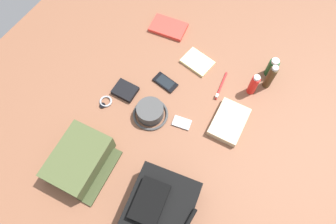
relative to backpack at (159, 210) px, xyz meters
The scene contains 15 objects.
ground_plane 0.45m from the backpack, 152.84° to the right, with size 2.64×2.02×0.02m, color brown.
backpack is the anchor object (origin of this frame).
toiletry_pouch 0.41m from the backpack, 89.38° to the right, with size 0.29×0.26×0.10m.
bucket_hat 0.45m from the backpack, 142.12° to the right, with size 0.17×0.17×0.07m.
shampoo_bottle 0.87m from the backpack, behind, with size 0.05×0.05×0.11m.
cologne_bottle 0.80m from the backpack, behind, with size 0.04×0.04×0.16m.
sunscreen_spray 0.72m from the backpack, behind, with size 0.04×0.04×0.13m.
paperback_novel 0.97m from the backpack, 150.54° to the right, with size 0.15×0.21×0.02m.
cell_phone 0.62m from the backpack, 150.30° to the right, with size 0.08×0.13×0.01m.
media_player 0.42m from the backpack, 162.11° to the right, with size 0.07×0.09×0.01m.
wristwatch 0.58m from the backpack, 120.57° to the right, with size 0.07×0.06×0.01m.
toothbrush 0.66m from the backpack, behind, with size 0.16×0.03×0.02m.
wallet 0.60m from the backpack, 131.38° to the right, with size 0.09×0.11×0.02m, color black.
notepad 0.76m from the backpack, 162.51° to the right, with size 0.11×0.15×0.02m, color beige.
folded_towel 0.51m from the backpack, behind, with size 0.20×0.14×0.04m, color #C6B289.
Camera 1 is at (0.51, 0.31, 1.32)m, focal length 32.54 mm.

